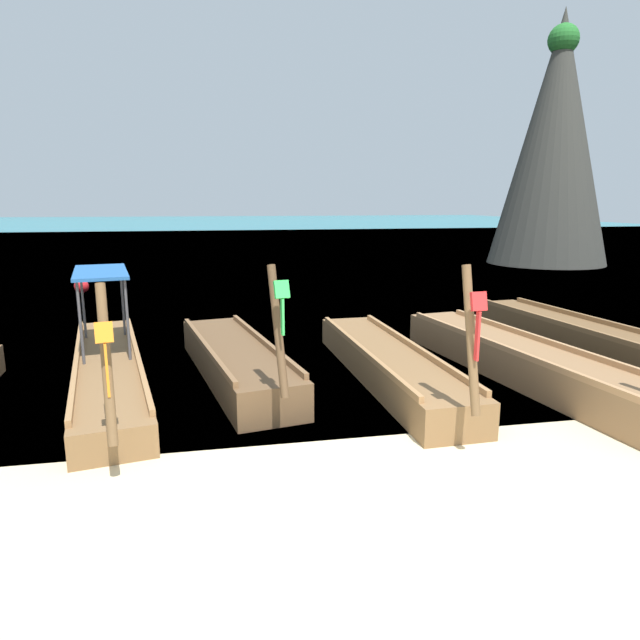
{
  "coord_description": "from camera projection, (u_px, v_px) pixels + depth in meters",
  "views": [
    {
      "loc": [
        -1.75,
        -5.23,
        3.26
      ],
      "look_at": [
        0.0,
        3.83,
        1.28
      ],
      "focal_mm": 31.18,
      "sensor_mm": 36.0,
      "label": 1
    }
  ],
  "objects": [
    {
      "name": "karst_rock",
      "position": [
        556.0,
        144.0,
        28.51
      ],
      "size": [
        6.18,
        6.0,
        12.61
      ],
      "color": "#383833",
      "rests_on": "ground"
    },
    {
      "name": "longtail_boat_orange_ribbon",
      "position": [
        108.0,
        368.0,
        10.04
      ],
      "size": [
        2.33,
        7.36,
        2.32
      ],
      "color": "brown",
      "rests_on": "ground"
    },
    {
      "name": "mooring_buoy_near",
      "position": [
        81.0,
        286.0,
        20.03
      ],
      "size": [
        0.51,
        0.51,
        0.51
      ],
      "color": "red",
      "rests_on": "sea_water"
    },
    {
      "name": "longtail_boat_blue_ribbon",
      "position": [
        589.0,
        341.0,
        11.85
      ],
      "size": [
        1.82,
        7.28,
        2.37
      ],
      "color": "brown",
      "rests_on": "ground"
    },
    {
      "name": "longtail_boat_green_ribbon",
      "position": [
        236.0,
        361.0,
        10.39
      ],
      "size": [
        2.11,
        5.63,
        2.41
      ],
      "color": "brown",
      "rests_on": "ground"
    },
    {
      "name": "ground",
      "position": [
        387.0,
        508.0,
        6.03
      ],
      "size": [
        120.0,
        120.0,
        0.0
      ],
      "primitive_type": "plane",
      "color": "beige"
    },
    {
      "name": "longtail_boat_red_ribbon",
      "position": [
        388.0,
        364.0,
        10.31
      ],
      "size": [
        1.32,
        6.32,
        2.47
      ],
      "color": "brown",
      "rests_on": "ground"
    },
    {
      "name": "sea_water",
      "position": [
        227.0,
        229.0,
        65.39
      ],
      "size": [
        120.0,
        120.0,
        0.0
      ],
      "primitive_type": "plane",
      "color": "#147A89",
      "rests_on": "ground"
    },
    {
      "name": "longtail_boat_violet_ribbon",
      "position": [
        524.0,
        362.0,
        10.34
      ],
      "size": [
        2.1,
        7.03,
        2.62
      ],
      "color": "olive",
      "rests_on": "ground"
    }
  ]
}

